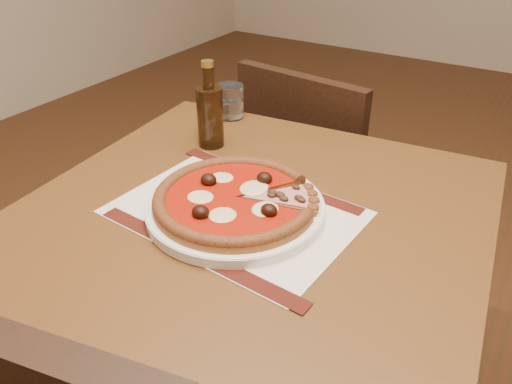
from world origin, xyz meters
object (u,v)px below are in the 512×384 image
pizza (235,198)px  bottle (210,114)px  water_glass (230,101)px  table (250,256)px  chair_far (313,180)px  plate (235,208)px

pizza → bottle: (-0.20, 0.20, 0.04)m
water_glass → bottle: size_ratio=0.43×
table → chair_far: 0.64m
water_glass → bottle: 0.17m
plate → water_glass: bearing=125.1°
pizza → bottle: 0.28m
chair_far → plate: size_ratio=2.64×
plate → pizza: pizza is taller
pizza → chair_far: bearing=101.6°
pizza → plate: bearing=31.9°
water_glass → pizza: bearing=-54.9°
water_glass → chair_far: bearing=64.4°
table → pizza: bearing=-138.0°
chair_far → water_glass: 0.43m
plate → bottle: 0.29m
plate → bottle: bottle is taller
chair_far → pizza: bearing=108.6°
plate → pizza: (-0.00, -0.00, 0.02)m
table → water_glass: 0.45m
table → water_glass: (-0.27, 0.34, 0.14)m
plate → pizza: size_ratio=1.10×
water_glass → bottle: bottle is taller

